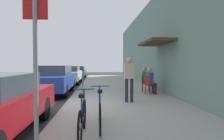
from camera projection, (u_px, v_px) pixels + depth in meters
The scene contains 15 objects.
ground_plane at pixel (65, 107), 7.00m from camera, with size 60.00×60.00×0.00m, color #2D2D30.
sidewalk_slab at pixel (120, 96), 9.16m from camera, with size 4.50×32.00×0.12m, color #9E9B93.
building_facade at pixel (169, 39), 9.25m from camera, with size 1.40×32.00×5.57m.
parked_car_1 at pixel (54, 79), 10.17m from camera, with size 1.80×4.40×1.49m.
parked_car_2 at pixel (69, 74), 15.60m from camera, with size 1.80×4.40×1.40m.
parked_car_3 at pixel (77, 72), 21.36m from camera, with size 1.80×4.40×1.34m.
parking_meter at pixel (83, 78), 9.72m from camera, with size 0.12×0.10×1.32m.
street_sign at pixel (36, 58), 2.52m from camera, with size 0.32×0.06×2.60m.
bicycle_0 at pixel (82, 119), 3.81m from camera, with size 0.46×1.71×0.90m.
bicycle_1 at pixel (100, 111), 4.41m from camera, with size 0.46×1.71×0.90m.
cafe_chair_0 at pixel (150, 84), 9.21m from camera, with size 0.56×0.56×0.87m.
seated_patron_0 at pixel (151, 80), 9.22m from camera, with size 0.51×0.47×1.29m.
cafe_chair_1 at pixel (145, 82), 10.20m from camera, with size 0.55×0.55×0.87m.
seated_patron_1 at pixel (146, 78), 10.18m from camera, with size 0.50×0.45×1.29m.
pedestrian_standing at pixel (129, 76), 7.29m from camera, with size 0.36×0.22×1.70m.
Camera 1 is at (1.21, -7.07, 1.57)m, focal length 30.95 mm.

